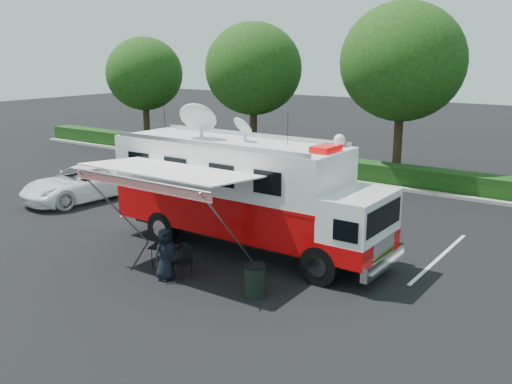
% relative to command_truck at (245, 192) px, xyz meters
% --- Properties ---
extents(ground_plane, '(120.00, 120.00, 0.00)m').
position_rel_command_truck_xyz_m(ground_plane, '(0.08, 0.00, -1.99)').
color(ground_plane, black).
rests_on(ground_plane, ground).
extents(back_border, '(60.00, 6.14, 8.87)m').
position_rel_command_truck_xyz_m(back_border, '(1.23, 12.90, 3.02)').
color(back_border, '#9E998E').
rests_on(back_border, ground_plane).
extents(stall_lines, '(24.12, 5.50, 0.01)m').
position_rel_command_truck_xyz_m(stall_lines, '(-0.42, 3.00, -1.98)').
color(stall_lines, silver).
rests_on(stall_lines, ground_plane).
extents(command_truck, '(9.66, 2.66, 4.64)m').
position_rel_command_truck_xyz_m(command_truck, '(0.00, 0.00, 0.00)').
color(command_truck, black).
rests_on(command_truck, ground_plane).
extents(awning, '(5.28, 2.72, 3.18)m').
position_rel_command_truck_xyz_m(awning, '(-0.87, -2.76, 1.00)').
color(awning, white).
rests_on(awning, ground_plane).
extents(white_suv, '(3.05, 5.63, 1.50)m').
position_rel_command_truck_xyz_m(white_suv, '(-9.85, 1.13, -1.99)').
color(white_suv, white).
rests_on(white_suv, ground_plane).
extents(person, '(0.66, 0.85, 1.55)m').
position_rel_command_truck_xyz_m(person, '(-0.37, -3.39, -1.99)').
color(person, black).
rests_on(person, ground_plane).
extents(folding_table, '(1.01, 0.84, 0.75)m').
position_rel_command_truck_xyz_m(folding_table, '(-0.93, -2.83, -1.29)').
color(folding_table, black).
rests_on(folding_table, ground_plane).
extents(folding_chair, '(0.57, 0.59, 1.00)m').
position_rel_command_truck_xyz_m(folding_chair, '(-0.05, -2.94, -1.40)').
color(folding_chair, black).
rests_on(folding_chair, ground_plane).
extents(trash_bin, '(0.61, 0.61, 0.91)m').
position_rel_command_truck_xyz_m(trash_bin, '(2.43, -2.89, -1.53)').
color(trash_bin, black).
rests_on(trash_bin, ground_plane).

